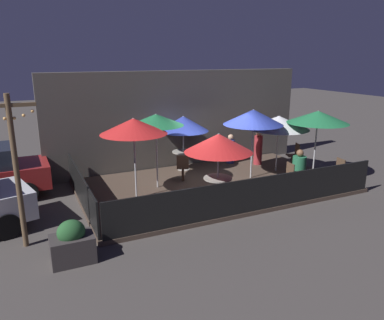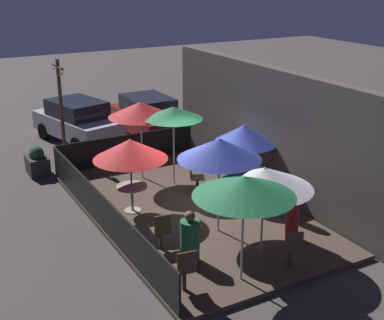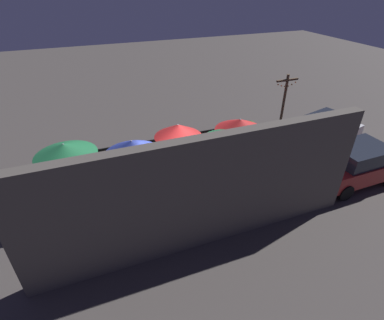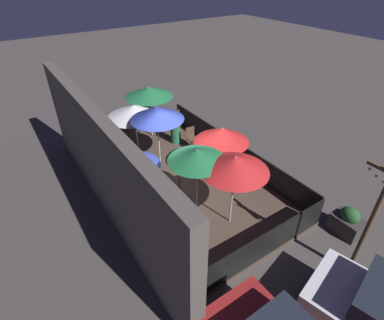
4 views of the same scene
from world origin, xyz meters
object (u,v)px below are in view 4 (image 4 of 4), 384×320
patio_umbrella_0 (130,159)px  patio_umbrella_5 (197,155)px  patio_umbrella_1 (222,135)px  patron_0 (176,131)px  dining_table_0 (134,189)px  patio_chair_0 (191,137)px  patio_umbrella_6 (134,111)px  dining_table_1 (220,163)px  patio_umbrella_3 (157,113)px  patio_chair_2 (177,120)px  patio_chair_3 (176,186)px  patron_1 (116,144)px  patron_2 (109,162)px  patio_chair_1 (126,131)px  planter_box (347,222)px  patio_umbrella_4 (235,164)px  light_post (372,218)px  patio_umbrella_2 (149,92)px

patio_umbrella_0 → patio_umbrella_5: patio_umbrella_5 is taller
patio_umbrella_1 → patron_0: patio_umbrella_1 is taller
patio_umbrella_5 → patron_0: size_ratio=1.96×
dining_table_0 → patio_chair_0: bearing=-61.2°
patio_umbrella_6 → patio_chair_0: (-1.13, -2.00, -1.30)m
dining_table_1 → patio_umbrella_3: bearing=34.0°
patio_chair_2 → patio_chair_3: (-4.26, 2.62, -0.00)m
patron_1 → patio_umbrella_3: bearing=110.3°
patio_chair_3 → patron_2: (2.63, 1.32, 0.00)m
patio_umbrella_1 → dining_table_0: patio_umbrella_1 is taller
patio_chair_1 → patron_2: 2.44m
planter_box → patio_chair_3: bearing=40.8°
patio_umbrella_0 → patio_chair_3: bearing=-114.6°
patio_umbrella_4 → patio_umbrella_6: size_ratio=1.09×
patio_umbrella_4 → patio_chair_0: bearing=-18.6°
patio_umbrella_0 → planter_box: size_ratio=2.13×
patron_2 → light_post: 8.57m
patio_chair_1 → patio_chair_3: bearing=17.4°
patio_umbrella_1 → light_post: 5.21m
patio_chair_2 → patio_chair_0: bearing=-2.5°
patio_umbrella_5 → dining_table_0: (1.54, 1.42, -1.64)m
patio_umbrella_0 → planter_box: 6.82m
patio_chair_0 → patio_umbrella_4: bearing=-12.4°
patio_umbrella_3 → dining_table_0: (-1.74, 1.88, -1.58)m
patio_umbrella_4 → patio_chair_0: patio_umbrella_4 is taller
patron_1 → planter_box: bearing=91.3°
patio_umbrella_2 → patio_chair_1: bearing=83.7°
patio_umbrella_1 → patio_umbrella_0: bearing=83.8°
patio_umbrella_0 → patio_umbrella_3: 2.59m
dining_table_0 → patio_chair_2: bearing=-46.3°
patio_umbrella_4 → dining_table_1: bearing=-30.4°
patio_umbrella_3 → planter_box: 7.26m
patio_chair_2 → planter_box: size_ratio=1.01×
patio_umbrella_0 → patio_umbrella_4: size_ratio=0.84×
patio_umbrella_4 → patio_chair_3: 2.64m
patio_umbrella_3 → patio_chair_2: patio_umbrella_3 is taller
patio_umbrella_4 → patio_umbrella_6: patio_umbrella_4 is taller
patio_umbrella_3 → patio_umbrella_5: (-3.28, 0.46, 0.07)m
patio_umbrella_2 → dining_table_1: bearing=-171.0°
patio_umbrella_6 → patio_chair_3: (-3.64, 0.30, -1.28)m
patio_umbrella_6 → dining_table_1: 4.04m
patron_0 → patron_1: patron_1 is taller
patio_umbrella_6 → patio_chair_2: 2.72m
patron_1 → planter_box: patron_1 is taller
patio_umbrella_3 → patron_1: (1.20, 1.34, -1.51)m
light_post → patron_1: bearing=19.8°
patio_umbrella_4 → patio_chair_2: patio_umbrella_4 is taller
patio_umbrella_4 → dining_table_0: (2.44, 2.07, -1.62)m
patio_umbrella_5 → dining_table_0: 2.67m
dining_table_1 → patio_chair_2: size_ratio=0.87×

